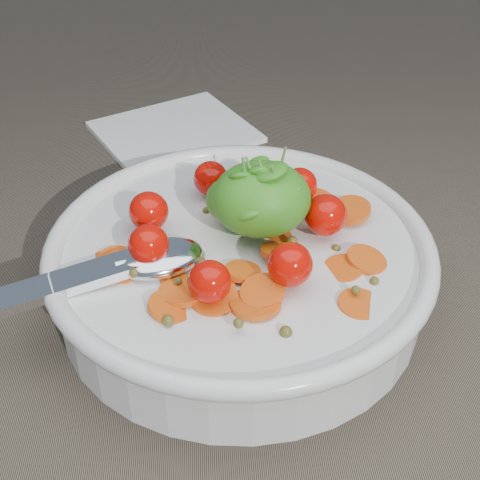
{
  "coord_description": "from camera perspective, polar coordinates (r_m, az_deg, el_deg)",
  "views": [
    {
      "loc": [
        0.0,
        -0.37,
        0.34
      ],
      "look_at": [
        0.03,
        -0.0,
        0.06
      ],
      "focal_mm": 50.0,
      "sensor_mm": 36.0,
      "label": 1
    }
  ],
  "objects": [
    {
      "name": "ground",
      "position": [
        0.5,
        -3.13,
        -5.14
      ],
      "size": [
        6.0,
        6.0,
        0.0
      ],
      "primitive_type": "plane",
      "color": "brown",
      "rests_on": "ground"
    },
    {
      "name": "bowl",
      "position": [
        0.48,
        -0.01,
        -2.14
      ],
      "size": [
        0.3,
        0.28,
        0.12
      ],
      "color": "silver",
      "rests_on": "ground"
    },
    {
      "name": "napkin",
      "position": [
        0.72,
        -5.6,
        9.17
      ],
      "size": [
        0.19,
        0.19,
        0.01
      ],
      "primitive_type": "cube",
      "rotation": [
        0.0,
        0.0,
        0.48
      ],
      "color": "white",
      "rests_on": "ground"
    }
  ]
}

